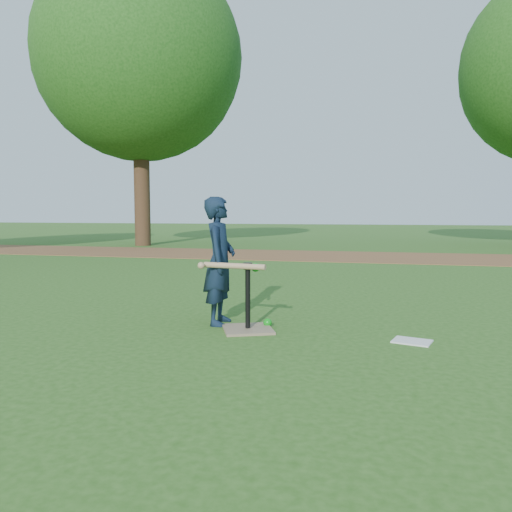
# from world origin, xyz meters

# --- Properties ---
(ground) EXTENTS (80.00, 80.00, 0.00)m
(ground) POSITION_xyz_m (0.00, 0.00, 0.00)
(ground) COLOR #285116
(ground) RESTS_ON ground
(dirt_strip) EXTENTS (24.00, 3.00, 0.01)m
(dirt_strip) POSITION_xyz_m (0.00, 7.50, 0.01)
(dirt_strip) COLOR brown
(dirt_strip) RESTS_ON ground
(child) EXTENTS (0.33, 0.47, 1.21)m
(child) POSITION_xyz_m (-0.02, -0.16, 0.61)
(child) COLOR black
(child) RESTS_ON ground
(wiffle_ball_ground) EXTENTS (0.08, 0.08, 0.08)m
(wiffle_ball_ground) POSITION_xyz_m (0.45, -0.18, 0.04)
(wiffle_ball_ground) COLOR #0D9115
(wiffle_ball_ground) RESTS_ON ground
(clipboard) EXTENTS (0.35, 0.30, 0.01)m
(clipboard) POSITION_xyz_m (1.72, -0.41, 0.01)
(clipboard) COLOR silver
(clipboard) RESTS_ON ground
(batting_tee) EXTENTS (0.57, 0.57, 0.61)m
(batting_tee) POSITION_xyz_m (0.31, -0.35, 0.11)
(batting_tee) COLOR #897257
(batting_tee) RESTS_ON ground
(swing_action) EXTENTS (0.63, 0.18, 0.09)m
(swing_action) POSITION_xyz_m (0.19, -0.36, 0.58)
(swing_action) COLOR tan
(swing_action) RESTS_ON ground
(tree_left) EXTENTS (6.40, 6.40, 9.08)m
(tree_left) POSITION_xyz_m (-6.00, 10.00, 5.87)
(tree_left) COLOR #382316
(tree_left) RESTS_ON ground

